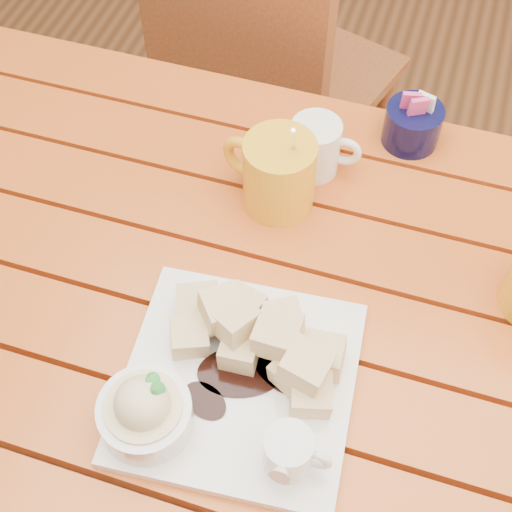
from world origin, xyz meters
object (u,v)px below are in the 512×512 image
(dessert_plate, at_px, (224,380))
(coffee_mug_left, at_px, (277,172))
(table, at_px, (253,332))
(chair_far, at_px, (263,77))

(dessert_plate, bearing_deg, coffee_mug_left, 95.05)
(table, relative_size, coffee_mug_left, 7.07)
(table, distance_m, chair_far, 0.72)
(table, xyz_separation_m, coffee_mug_left, (-0.02, 0.16, 0.17))
(table, bearing_deg, dessert_plate, -85.80)
(dessert_plate, bearing_deg, chair_far, 104.07)
(table, height_order, chair_far, chair_far)
(dessert_plate, distance_m, chair_far, 0.89)
(table, height_order, dessert_plate, dessert_plate)
(coffee_mug_left, bearing_deg, chair_far, 124.63)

